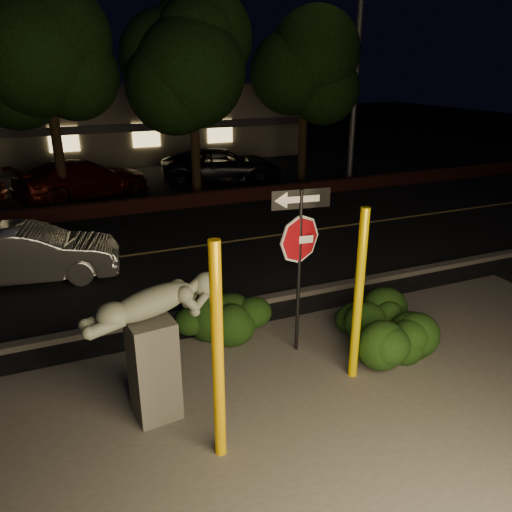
{
  "coord_description": "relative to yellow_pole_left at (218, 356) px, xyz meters",
  "views": [
    {
      "loc": [
        -3.03,
        -6.26,
        4.95
      ],
      "look_at": [
        0.39,
        1.78,
        1.6
      ],
      "focal_mm": 35.0,
      "sensor_mm": 36.0,
      "label": 1
    }
  ],
  "objects": [
    {
      "name": "parked_car_darkred",
      "position": [
        -0.34,
        15.35,
        -0.78
      ],
      "size": [
        5.7,
        3.99,
        1.53
      ],
      "primitive_type": "imported",
      "rotation": [
        0.0,
        0.0,
        1.96
      ],
      "color": "#3F0B04",
      "rests_on": "ground"
    },
    {
      "name": "yellow_pole_left",
      "position": [
        0.0,
        0.0,
        0.0
      ],
      "size": [
        0.15,
        0.15,
        3.08
      ],
      "primitive_type": "cylinder",
      "color": "#FFBA04",
      "rests_on": "ground"
    },
    {
      "name": "hedge_center",
      "position": [
        1.0,
        2.93,
        -1.04
      ],
      "size": [
        2.15,
        1.59,
        1.01
      ],
      "primitive_type": "ellipsoid",
      "rotation": [
        0.0,
        0.0,
        0.4
      ],
      "color": "black",
      "rests_on": "ground"
    },
    {
      "name": "patio",
      "position": [
        1.36,
        0.12,
        -1.53
      ],
      "size": [
        14.0,
        6.0,
        0.02
      ],
      "primitive_type": "cube",
      "color": "#4C4944",
      "rests_on": "ground"
    },
    {
      "name": "tree_far_c",
      "position": [
        3.86,
        13.92,
        4.12
      ],
      "size": [
        4.8,
        4.8,
        7.84
      ],
      "color": "black",
      "rests_on": "ground"
    },
    {
      "name": "signpost",
      "position": [
        2.17,
        1.95,
        0.62
      ],
      "size": [
        1.03,
        0.17,
        3.04
      ],
      "rotation": [
        0.0,
        0.0,
        -0.13
      ],
      "color": "black",
      "rests_on": "ground"
    },
    {
      "name": "building",
      "position": [
        1.36,
        26.1,
        0.46
      ],
      "size": [
        22.0,
        10.2,
        4.0
      ],
      "color": "#686153",
      "rests_on": "ground"
    },
    {
      "name": "parking_lot",
      "position": [
        1.36,
        18.12,
        -1.54
      ],
      "size": [
        40.0,
        12.0,
        0.01
      ],
      "primitive_type": "cube",
      "color": "black",
      "rests_on": "ground"
    },
    {
      "name": "hedge_right",
      "position": [
        3.52,
        1.94,
        -0.96
      ],
      "size": [
        1.93,
        1.27,
        1.17
      ],
      "primitive_type": "ellipsoid",
      "rotation": [
        0.0,
        0.0,
        -0.19
      ],
      "color": "black",
      "rests_on": "ground"
    },
    {
      "name": "sculpture",
      "position": [
        -0.58,
        1.16,
        -0.22
      ],
      "size": [
        2.02,
        0.73,
        2.15
      ],
      "rotation": [
        0.0,
        0.0,
        0.1
      ],
      "color": "#4C4944",
      "rests_on": "ground"
    },
    {
      "name": "tree_far_d",
      "position": [
        8.86,
        14.42,
        3.88
      ],
      "size": [
        4.4,
        4.4,
        7.42
      ],
      "color": "black",
      "rests_on": "ground"
    },
    {
      "name": "curb",
      "position": [
        1.36,
        4.02,
        -1.48
      ],
      "size": [
        80.0,
        0.25,
        0.12
      ],
      "primitive_type": "cube",
      "color": "#4C4944",
      "rests_on": "ground"
    },
    {
      "name": "streetlight",
      "position": [
        10.39,
        13.16,
        5.16
      ],
      "size": [
        1.62,
        0.81,
        11.27
      ],
      "rotation": [
        0.0,
        0.0,
        0.34
      ],
      "color": "#535358",
      "rests_on": "ground"
    },
    {
      "name": "hedge_far_right",
      "position": [
        3.67,
        0.9,
        -1.01
      ],
      "size": [
        1.56,
        1.01,
        1.06
      ],
      "primitive_type": "ellipsoid",
      "rotation": [
        0.0,
        0.0,
        0.04
      ],
      "color": "black",
      "rests_on": "ground"
    },
    {
      "name": "silver_sedan",
      "position": [
        -2.31,
        7.38,
        -0.86
      ],
      "size": [
        4.34,
        2.09,
        1.37
      ],
      "primitive_type": "imported",
      "rotation": [
        0.0,
        0.0,
        1.41
      ],
      "color": "#A8A8AD",
      "rests_on": "ground"
    },
    {
      "name": "road",
      "position": [
        1.36,
        8.12,
        -1.54
      ],
      "size": [
        80.0,
        8.0,
        0.01
      ],
      "primitive_type": "cube",
      "color": "black",
      "rests_on": "ground"
    },
    {
      "name": "lane_marking",
      "position": [
        1.36,
        8.12,
        -1.52
      ],
      "size": [
        80.0,
        0.12,
        0.0
      ],
      "primitive_type": "cube",
      "color": "#D1B553",
      "rests_on": "road"
    },
    {
      "name": "ground",
      "position": [
        1.36,
        11.12,
        -1.54
      ],
      "size": [
        90.0,
        90.0,
        0.0
      ],
      "primitive_type": "plane",
      "color": "black",
      "rests_on": "ground"
    },
    {
      "name": "parked_car_dark",
      "position": [
        5.64,
        15.91,
        -0.8
      ],
      "size": [
        5.76,
        3.58,
        1.49
      ],
      "primitive_type": "imported",
      "rotation": [
        0.0,
        0.0,
        1.35
      ],
      "color": "black",
      "rests_on": "ground"
    },
    {
      "name": "tree_far_b",
      "position": [
        -1.14,
        14.32,
        4.51
      ],
      "size": [
        5.2,
        5.2,
        8.41
      ],
      "color": "black",
      "rests_on": "ground"
    },
    {
      "name": "yellow_pole_right",
      "position": [
        2.66,
        0.84,
        -0.06
      ],
      "size": [
        0.15,
        0.15,
        2.97
      ],
      "primitive_type": "cylinder",
      "color": "#E9C700",
      "rests_on": "ground"
    },
    {
      "name": "brick_wall",
      "position": [
        1.36,
        12.42,
        -1.29
      ],
      "size": [
        40.0,
        0.35,
        0.5
      ],
      "primitive_type": "cube",
      "color": "#471B16",
      "rests_on": "ground"
    }
  ]
}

